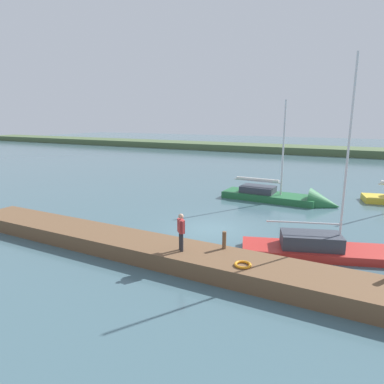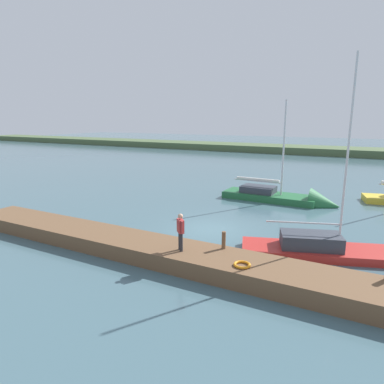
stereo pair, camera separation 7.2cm
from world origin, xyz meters
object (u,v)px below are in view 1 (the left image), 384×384
object	(u,v)px
mooring_post_near	(224,240)
person_on_dock	(181,230)
sailboat_outer_mooring	(352,255)
life_ring_buoy	(243,265)
sailboat_behind_pier	(289,200)

from	to	relation	value
mooring_post_near	person_on_dock	size ratio (longest dim) A/B	0.47
mooring_post_near	sailboat_outer_mooring	world-z (taller)	sailboat_outer_mooring
life_ring_buoy	person_on_dock	size ratio (longest dim) A/B	0.41
sailboat_behind_pier	person_on_dock	size ratio (longest dim) A/B	5.34
sailboat_behind_pier	person_on_dock	world-z (taller)	sailboat_behind_pier
mooring_post_near	sailboat_behind_pier	bearing A→B (deg)	-90.88
mooring_post_near	sailboat_outer_mooring	xyz separation A→B (m)	(-4.89, -3.38, -0.99)
mooring_post_near	person_on_dock	xyz separation A→B (m)	(1.53, 1.05, 0.54)
life_ring_buoy	sailboat_behind_pier	world-z (taller)	sailboat_behind_pier
life_ring_buoy	person_on_dock	world-z (taller)	person_on_dock
mooring_post_near	person_on_dock	distance (m)	1.93
sailboat_behind_pier	sailboat_outer_mooring	world-z (taller)	sailboat_outer_mooring
life_ring_buoy	sailboat_behind_pier	size ratio (longest dim) A/B	0.08
sailboat_behind_pier	sailboat_outer_mooring	xyz separation A→B (m)	(-4.70, 9.05, -0.07)
sailboat_outer_mooring	person_on_dock	world-z (taller)	sailboat_outer_mooring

